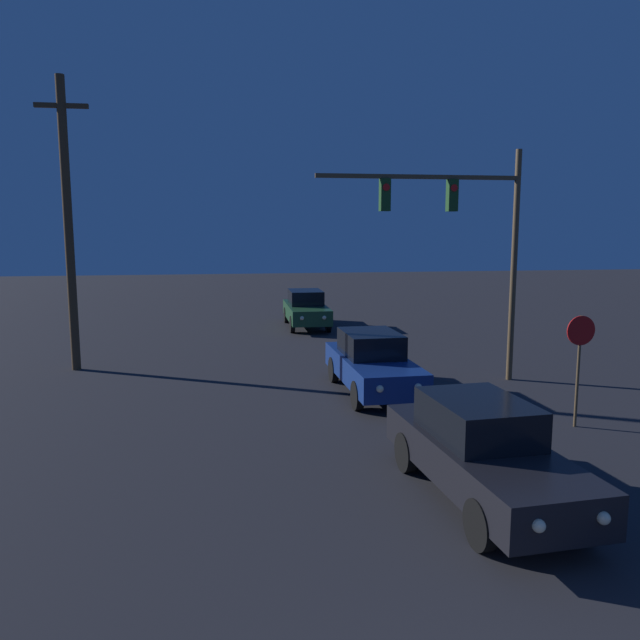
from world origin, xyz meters
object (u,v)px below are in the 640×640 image
(stop_sign, at_px, (580,350))
(car_far, at_px, (306,309))
(utility_pole, at_px, (68,222))
(car_mid, at_px, (372,363))
(car_near, at_px, (482,451))
(traffic_signal_mast, at_px, (467,228))

(stop_sign, bearing_deg, car_far, 105.05)
(stop_sign, relative_size, utility_pole, 0.28)
(stop_sign, bearing_deg, utility_pole, 147.95)
(car_mid, distance_m, stop_sign, 5.44)
(car_near, xyz_separation_m, car_mid, (-0.18, 6.97, 0.00))
(car_mid, bearing_deg, stop_sign, 135.81)
(car_near, height_order, utility_pole, utility_pole)
(car_near, height_order, traffic_signal_mast, traffic_signal_mast)
(car_near, relative_size, car_mid, 1.01)
(car_far, bearing_deg, traffic_signal_mast, 107.00)
(car_near, bearing_deg, utility_pole, -55.55)
(car_mid, height_order, stop_sign, stop_sign)
(car_mid, distance_m, traffic_signal_mast, 4.81)
(car_far, distance_m, stop_sign, 16.07)
(car_near, xyz_separation_m, stop_sign, (3.75, 3.33, 0.94))
(utility_pole, bearing_deg, car_near, -51.57)
(traffic_signal_mast, height_order, utility_pole, utility_pole)
(traffic_signal_mast, bearing_deg, car_mid, -163.79)
(car_mid, relative_size, car_far, 1.00)
(car_near, distance_m, traffic_signal_mast, 9.10)
(car_far, bearing_deg, car_mid, 91.90)
(car_far, bearing_deg, stop_sign, 105.82)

